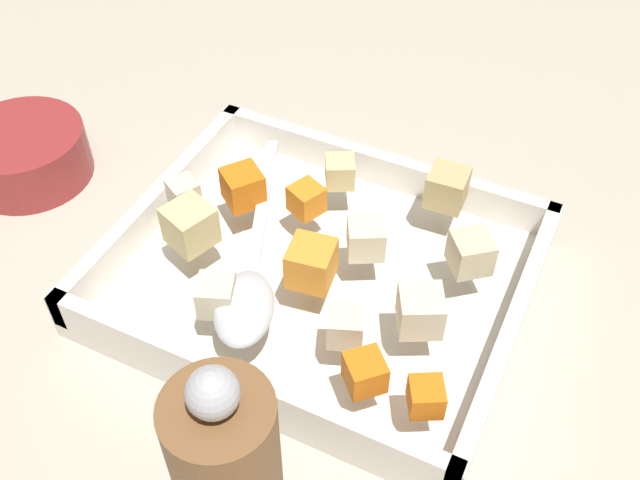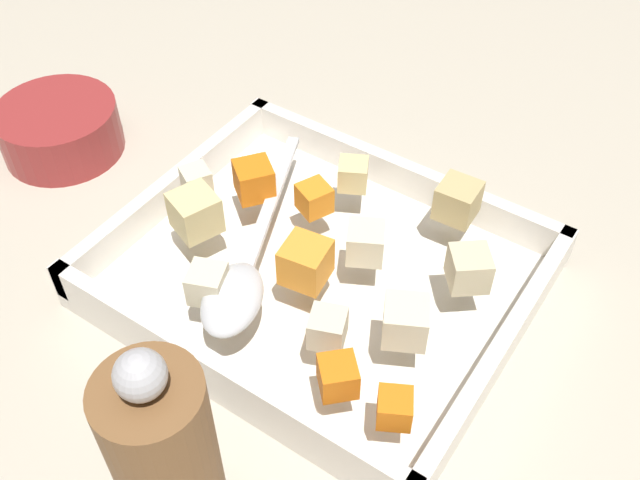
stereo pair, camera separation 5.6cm
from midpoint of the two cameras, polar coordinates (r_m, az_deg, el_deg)
ground_plane at (r=0.62m, az=2.89°, el=-3.27°), size 4.00×4.00×0.00m
baking_dish at (r=0.60m, az=2.68°, el=-2.96°), size 0.32×0.27×0.05m
carrot_chunk_near_left at (r=0.55m, az=1.83°, el=-1.88°), size 0.04×0.04×0.03m
carrot_chunk_corner_sw at (r=0.49m, az=9.20°, el=-12.89°), size 0.03×0.03×0.02m
carrot_chunk_center at (r=0.60m, az=2.23°, el=3.11°), size 0.03×0.03×0.02m
carrot_chunk_far_right at (r=0.61m, az=-2.51°, el=4.53°), size 0.04×0.04×0.03m
carrot_chunk_corner_nw at (r=0.49m, az=4.74°, el=-10.65°), size 0.03×0.03×0.02m
potato_chunk_back_center at (r=0.54m, az=-5.74°, el=-3.55°), size 0.03×0.03×0.03m
potato_chunk_corner_ne at (r=0.59m, az=-6.93°, el=1.98°), size 0.04×0.04×0.03m
potato_chunk_heap_top at (r=0.56m, az=14.27°, el=-2.30°), size 0.04×0.04×0.03m
potato_chunk_mid_right at (r=0.57m, az=6.38°, el=-0.35°), size 0.04×0.04×0.03m
potato_chunk_mid_left at (r=0.52m, az=9.74°, el=-6.39°), size 0.04×0.04×0.03m
potato_chunk_heap_side at (r=0.63m, az=5.16°, el=4.96°), size 0.03×0.03×0.02m
potato_chunk_far_left at (r=0.62m, az=-6.99°, el=4.48°), size 0.03×0.03×0.02m
potato_chunk_corner_se at (r=0.61m, az=13.21°, el=2.88°), size 0.03×0.03×0.03m
parsnip_chunk_under_handle at (r=0.51m, az=3.76°, el=-6.99°), size 0.03×0.03×0.02m
serving_spoon at (r=0.54m, az=-3.43°, el=-3.69°), size 0.11×0.22×0.02m
small_prep_bowl at (r=0.76m, az=-17.21°, el=8.26°), size 0.12×0.12×0.05m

